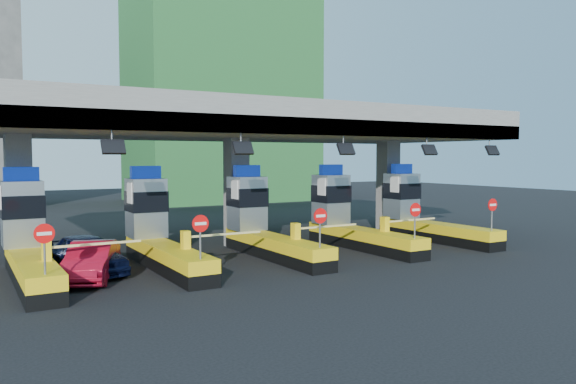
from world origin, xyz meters
TOP-DOWN VIEW (x-y plane):
  - ground at (0.00, 0.00)m, footprint 120.00×120.00m
  - toll_canopy at (0.00, 2.87)m, footprint 28.00×12.09m
  - toll_lane_far_left at (-10.00, 0.28)m, footprint 4.43×8.00m
  - toll_lane_left at (-5.00, 0.28)m, footprint 4.43×8.00m
  - toll_lane_center at (0.00, 0.28)m, footprint 4.43×8.00m
  - toll_lane_right at (5.00, 0.28)m, footprint 4.43×8.00m
  - toll_lane_far_right at (10.00, 0.28)m, footprint 4.43×8.00m
  - bg_building_scaffold at (12.00, 32.00)m, footprint 18.00×12.00m
  - van at (-7.92, -0.20)m, footprint 2.63×4.82m
  - red_car at (-8.02, -1.42)m, footprint 2.99×4.53m

SIDE VIEW (x-z plane):
  - ground at x=0.00m, z-range 0.00..0.00m
  - red_car at x=-8.02m, z-range 0.00..1.41m
  - van at x=-7.92m, z-range 0.00..1.55m
  - toll_lane_far_left at x=-10.00m, z-range -0.68..3.47m
  - toll_lane_left at x=-5.00m, z-range -0.68..3.47m
  - toll_lane_center at x=0.00m, z-range -0.68..3.47m
  - toll_lane_right at x=5.00m, z-range -0.68..3.47m
  - toll_lane_far_right at x=10.00m, z-range -0.68..3.47m
  - toll_canopy at x=0.00m, z-range 2.63..9.63m
  - bg_building_scaffold at x=12.00m, z-range 0.00..28.00m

